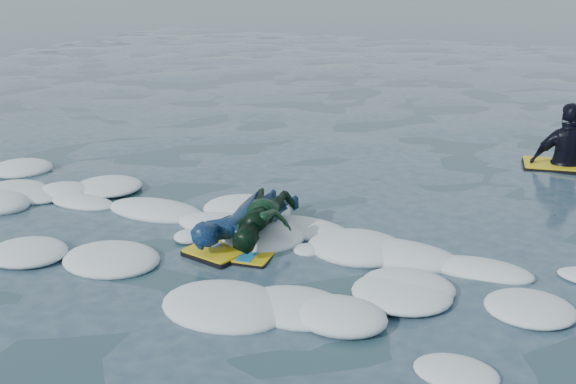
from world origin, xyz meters
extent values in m
plane|color=#182C39|center=(0.00, 0.00, 0.00)|extent=(120.00, 120.00, 0.00)
cube|color=black|center=(-0.58, 0.99, 0.04)|extent=(0.84, 1.22, 0.06)
cube|color=yellow|center=(-0.58, 0.99, 0.08)|extent=(0.81, 1.19, 0.02)
imported|color=navy|center=(-0.58, 1.24, 0.25)|extent=(0.83, 1.74, 0.40)
cube|color=black|center=(-0.31, 0.96, 0.03)|extent=(0.59, 0.94, 0.04)
cube|color=yellow|center=(-0.31, 0.96, 0.06)|extent=(0.57, 0.92, 0.02)
cube|color=#1A86C9|center=(-0.31, 0.96, 0.07)|extent=(0.26, 0.85, 0.01)
imported|color=black|center=(-0.31, 1.16, 0.28)|extent=(0.85, 1.42, 0.50)
cube|color=black|center=(2.47, 5.65, 0.04)|extent=(1.34, 0.89, 0.06)
cube|color=yellow|center=(2.47, 5.65, 0.08)|extent=(1.31, 0.86, 0.02)
imported|color=black|center=(2.47, 5.65, 0.07)|extent=(1.17, 0.75, 1.85)
camera|label=1|loc=(2.97, -5.40, 3.07)|focal=45.00mm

